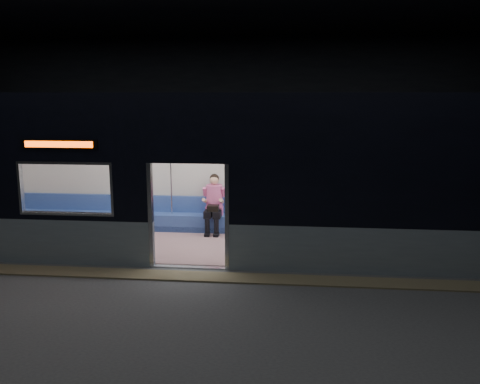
# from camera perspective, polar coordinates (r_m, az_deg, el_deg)

# --- Properties ---
(station_floor) EXTENTS (24.00, 14.00, 0.01)m
(station_floor) POSITION_cam_1_polar(r_m,az_deg,el_deg) (9.07, -7.00, -10.67)
(station_floor) COLOR #47494C
(station_floor) RESTS_ON ground
(station_envelope) EXTENTS (24.00, 14.00, 5.00)m
(station_envelope) POSITION_cam_1_polar(r_m,az_deg,el_deg) (8.44, -7.59, 13.16)
(station_envelope) COLOR black
(station_envelope) RESTS_ON station_floor
(tactile_strip) EXTENTS (22.80, 0.50, 0.03)m
(tactile_strip) POSITION_cam_1_polar(r_m,az_deg,el_deg) (9.56, -6.27, -9.36)
(tactile_strip) COLOR #8C7F59
(tactile_strip) RESTS_ON station_floor
(metro_car) EXTENTS (18.00, 3.04, 3.35)m
(metro_car) POSITION_cam_1_polar(r_m,az_deg,el_deg) (11.02, -4.33, 3.23)
(metro_car) COLOR #8B9AA6
(metro_car) RESTS_ON station_floor
(passenger) EXTENTS (0.46, 0.74, 1.41)m
(passenger) POSITION_cam_1_polar(r_m,az_deg,el_deg) (12.16, -2.94, -0.96)
(passenger) COLOR black
(passenger) RESTS_ON metro_car
(handbag) EXTENTS (0.27, 0.24, 0.13)m
(handbag) POSITION_cam_1_polar(r_m,az_deg,el_deg) (11.96, -3.04, -1.81)
(handbag) COLOR black
(handbag) RESTS_ON passenger
(transit_map) EXTENTS (1.04, 0.03, 0.68)m
(transit_map) POSITION_cam_1_polar(r_m,az_deg,el_deg) (12.27, 11.83, 2.14)
(transit_map) COLOR white
(transit_map) RESTS_ON metro_car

